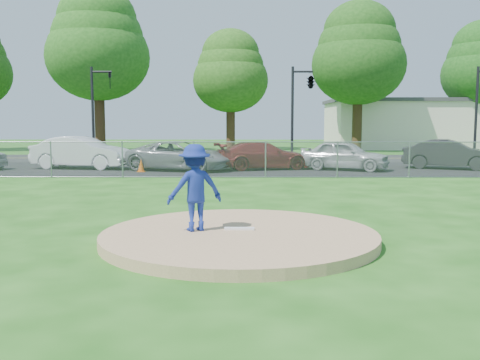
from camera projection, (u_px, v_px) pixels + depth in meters
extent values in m
plane|color=#185011|center=(241.00, 183.00, 20.42)|extent=(120.00, 120.00, 0.00)
cylinder|color=tan|center=(239.00, 237.00, 10.47)|extent=(5.40, 5.40, 0.20)
cube|color=white|center=(239.00, 229.00, 10.65)|extent=(0.60, 0.15, 0.04)
cube|color=gray|center=(242.00, 160.00, 22.33)|extent=(40.00, 0.06, 1.50)
cube|color=black|center=(242.00, 168.00, 26.88)|extent=(50.00, 8.00, 0.01)
cube|color=#232426|center=(242.00, 158.00, 34.34)|extent=(60.00, 7.00, 0.01)
cube|color=beige|center=(421.00, 125.00, 47.92)|extent=(16.00, 9.00, 4.00)
cube|color=#3F3F42|center=(422.00, 101.00, 47.69)|extent=(16.40, 9.40, 0.30)
cylinder|color=#351E13|center=(100.00, 120.00, 41.10)|extent=(0.78, 0.78, 4.90)
ellipsoid|color=#1C5216|center=(98.00, 57.00, 40.58)|extent=(7.84, 7.84, 6.66)
ellipsoid|color=#1C5216|center=(98.00, 38.00, 40.43)|extent=(6.90, 6.90, 5.86)
ellipsoid|color=#1C5216|center=(97.00, 20.00, 40.28)|extent=(5.96, 5.96, 5.06)
cylinder|color=#392014|center=(231.00, 127.00, 44.07)|extent=(0.72, 0.72, 3.85)
ellipsoid|color=#215215|center=(231.00, 80.00, 43.66)|extent=(6.16, 6.16, 5.24)
ellipsoid|color=#215215|center=(231.00, 67.00, 43.54)|extent=(5.42, 5.42, 4.61)
ellipsoid|color=#215215|center=(230.00, 54.00, 43.43)|extent=(4.68, 4.68, 3.98)
cylinder|color=#322212|center=(357.00, 122.00, 41.98)|extent=(0.76, 0.76, 4.55)
ellipsoid|color=#194813|center=(358.00, 65.00, 41.49)|extent=(7.28, 7.28, 6.19)
ellipsoid|color=#194813|center=(359.00, 48.00, 41.35)|extent=(6.41, 6.41, 5.45)
ellipsoid|color=#194813|center=(359.00, 31.00, 41.21)|extent=(5.53, 5.53, 4.70)
cylinder|color=#321D12|center=(480.00, 124.00, 44.90)|extent=(0.74, 0.74, 4.20)
cylinder|color=black|center=(93.00, 114.00, 32.11)|extent=(0.16, 0.16, 5.60)
cylinder|color=black|center=(102.00, 72.00, 31.83)|extent=(1.20, 0.12, 0.12)
imported|color=black|center=(110.00, 80.00, 31.88)|extent=(0.16, 0.20, 1.00)
cylinder|color=black|center=(292.00, 114.00, 32.02)|extent=(0.16, 0.16, 5.60)
cylinder|color=black|center=(303.00, 72.00, 31.75)|extent=(1.20, 0.12, 0.12)
imported|color=black|center=(311.00, 80.00, 31.80)|extent=(0.53, 2.48, 1.00)
cylinder|color=black|center=(476.00, 114.00, 31.94)|extent=(0.16, 0.16, 5.60)
imported|color=navy|center=(195.00, 188.00, 10.49)|extent=(1.26, 0.99, 1.71)
cone|color=#D75A0B|center=(141.00, 165.00, 24.90)|extent=(0.32, 0.32, 0.62)
imported|color=white|center=(81.00, 152.00, 26.63)|extent=(5.09, 2.55, 1.60)
imported|color=gray|center=(180.00, 156.00, 25.65)|extent=(5.51, 3.77, 1.40)
imported|color=maroon|center=(263.00, 156.00, 26.21)|extent=(4.97, 3.00, 1.35)
imported|color=#B6B9BB|center=(345.00, 155.00, 25.85)|extent=(4.57, 3.25, 1.44)
imported|color=black|center=(450.00, 154.00, 26.46)|extent=(4.65, 3.21, 1.45)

